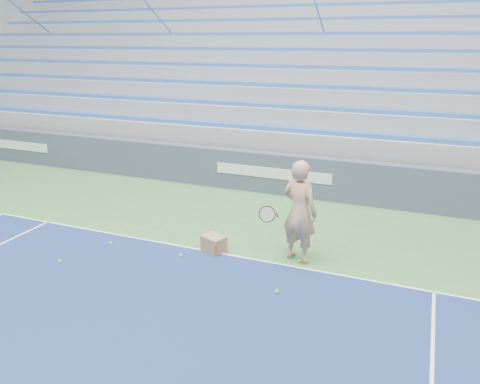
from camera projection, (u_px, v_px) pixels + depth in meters
name	position (u px, v px, depth m)	size (l,w,h in m)	color
sponsor_barrier	(274.00, 173.00, 12.57)	(30.00, 0.32, 1.10)	#3F485F
bleachers	(324.00, 86.00, 17.03)	(31.00, 9.15, 7.30)	#919499
tennis_player	(299.00, 212.00, 8.60)	(1.02, 0.95, 1.95)	tan
ball_box	(214.00, 244.00, 9.20)	(0.53, 0.47, 0.33)	olive
tennis_ball_0	(299.00, 261.00, 8.77)	(0.07, 0.07, 0.07)	#9FD12A
tennis_ball_1	(181.00, 256.00, 9.00)	(0.07, 0.07, 0.07)	#9FD12A
tennis_ball_2	(60.00, 262.00, 8.76)	(0.07, 0.07, 0.07)	#9FD12A
tennis_ball_3	(111.00, 243.00, 9.53)	(0.07, 0.07, 0.07)	#9FD12A
tennis_ball_4	(277.00, 292.00, 7.71)	(0.07, 0.07, 0.07)	#9FD12A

